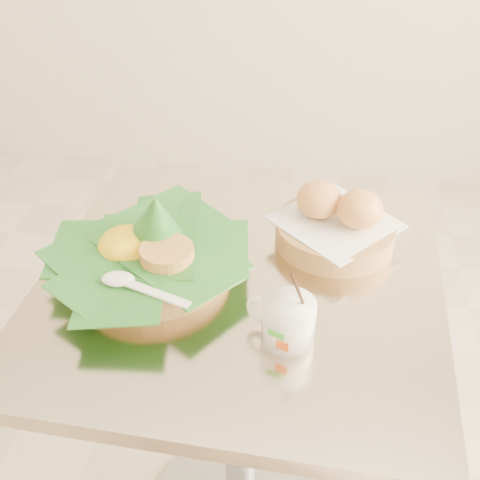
# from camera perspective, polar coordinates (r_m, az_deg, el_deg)

# --- Properties ---
(cafe_table) EXTENTS (0.73, 0.73, 0.75)m
(cafe_table) POSITION_cam_1_polar(r_m,az_deg,el_deg) (1.21, 0.06, -11.71)
(cafe_table) COLOR gray
(cafe_table) RESTS_ON floor
(rice_basket) EXTENTS (0.34, 0.34, 0.17)m
(rice_basket) POSITION_cam_1_polar(r_m,az_deg,el_deg) (1.06, -8.56, -0.91)
(rice_basket) COLOR #A97D48
(rice_basket) RESTS_ON cafe_table
(bread_basket) EXTENTS (0.27, 0.27, 0.12)m
(bread_basket) POSITION_cam_1_polar(r_m,az_deg,el_deg) (1.14, 9.08, 1.52)
(bread_basket) COLOR #A97D48
(bread_basket) RESTS_ON cafe_table
(coffee_mug) EXTENTS (0.11, 0.09, 0.14)m
(coffee_mug) POSITION_cam_1_polar(r_m,az_deg,el_deg) (0.93, 4.48, -7.51)
(coffee_mug) COLOR white
(coffee_mug) RESTS_ON cafe_table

